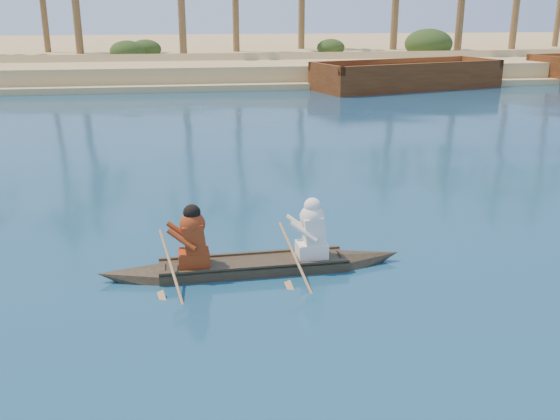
{
  "coord_description": "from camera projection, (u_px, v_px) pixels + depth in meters",
  "views": [
    {
      "loc": [
        -7.89,
        -14.5,
        4.6
      ],
      "look_at": [
        -6.03,
        -2.68,
        0.72
      ],
      "focal_mm": 40.0,
      "sensor_mm": 36.0,
      "label": 1
    }
  ],
  "objects": [
    {
      "name": "canoe",
      "position": [
        254.0,
        256.0,
        11.36
      ],
      "size": [
        5.61,
        0.9,
        1.54
      ],
      "rotation": [
        0.0,
        0.0,
        0.03
      ],
      "color": "#3F3522",
      "rests_on": "ground"
    },
    {
      "name": "barge_mid",
      "position": [
        407.0,
        77.0,
        37.51
      ],
      "size": [
        12.05,
        6.81,
        1.91
      ],
      "rotation": [
        0.0,
        0.0,
        0.28
      ],
      "color": "brown",
      "rests_on": "ground"
    },
    {
      "name": "shrub_cluster",
      "position": [
        289.0,
        57.0,
        45.44
      ],
      "size": [
        100.0,
        6.0,
        2.4
      ],
      "primitive_type": null,
      "color": "#243A15",
      "rests_on": "ground"
    },
    {
      "name": "ground",
      "position": [
        493.0,
        194.0,
        16.21
      ],
      "size": [
        160.0,
        160.0,
        0.0
      ],
      "primitive_type": "plane",
      "color": "#0B294B",
      "rests_on": "ground"
    },
    {
      "name": "sandy_embankment",
      "position": [
        262.0,
        53.0,
        60.11
      ],
      "size": [
        150.0,
        51.0,
        1.5
      ],
      "color": "tan",
      "rests_on": "ground"
    }
  ]
}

